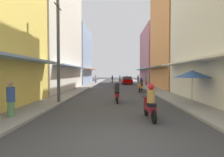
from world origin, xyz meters
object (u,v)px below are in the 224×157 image
at_px(motorbike_blue, 120,79).
at_px(parked_car, 126,80).
at_px(motorbike_maroon, 150,104).
at_px(pedestrian_midway, 138,78).
at_px(motorbike_white, 112,79).
at_px(motorbike_orange, 141,85).
at_px(motorbike_red, 117,92).
at_px(pedestrian_far, 96,78).
at_px(motorbike_black, 127,79).
at_px(utility_pole, 58,50).
at_px(pedestrian_crossing, 11,100).
at_px(pedestrian_foreground, 146,81).
at_px(vendor_umbrella, 192,74).

relative_size(motorbike_blue, parked_car, 0.43).
xyz_separation_m(motorbike_maroon, pedestrian_midway, (2.82, 26.10, 0.28)).
height_order(motorbike_white, motorbike_orange, same).
bearing_deg(motorbike_blue, motorbike_red, -91.66).
height_order(motorbike_blue, pedestrian_far, pedestrian_far).
bearing_deg(motorbike_blue, parked_car, -82.47).
height_order(motorbike_maroon, motorbike_red, same).
bearing_deg(motorbike_red, motorbike_black, 84.99).
bearing_deg(parked_car, motorbike_white, 118.76).
bearing_deg(utility_pole, motorbike_blue, 80.54).
height_order(motorbike_white, pedestrian_crossing, pedestrian_crossing).
relative_size(motorbike_black, motorbike_orange, 1.03).
bearing_deg(pedestrian_foreground, pedestrian_crossing, -115.24).
bearing_deg(pedestrian_foreground, motorbike_maroon, -99.37).
bearing_deg(motorbike_red, vendor_umbrella, -15.96).
xyz_separation_m(motorbike_blue, pedestrian_crossing, (-5.45, -31.90, 0.13)).
height_order(pedestrian_far, utility_pole, utility_pole).
bearing_deg(utility_pole, pedestrian_foreground, 61.81).
xyz_separation_m(motorbike_maroon, pedestrian_far, (-5.73, 26.84, 0.29)).
xyz_separation_m(motorbike_blue, motorbike_red, (-0.80, -27.42, 0.00)).
distance_m(motorbike_orange, pedestrian_far, 17.41).
bearing_deg(motorbike_black, motorbike_red, -95.01).
distance_m(motorbike_red, utility_pole, 4.87).
relative_size(motorbike_maroon, utility_pole, 0.26).
bearing_deg(motorbike_maroon, pedestrian_far, 102.05).
xyz_separation_m(pedestrian_far, pedestrian_crossing, (-0.36, -26.93, -0.16)).
bearing_deg(motorbike_orange, motorbike_maroon, -96.20).
bearing_deg(parked_car, pedestrian_far, 154.90).
height_order(motorbike_maroon, pedestrian_far, pedestrian_far).
distance_m(pedestrian_midway, vendor_umbrella, 23.05).
distance_m(motorbike_orange, parked_car, 13.13).
bearing_deg(motorbike_maroon, motorbike_orange, 83.80).
bearing_deg(utility_pole, parked_car, 74.23).
distance_m(motorbike_red, pedestrian_far, 22.86).
height_order(motorbike_blue, pedestrian_midway, pedestrian_midway).
height_order(motorbike_white, motorbike_red, same).
height_order(pedestrian_crossing, vendor_umbrella, vendor_umbrella).
bearing_deg(pedestrian_crossing, motorbike_blue, 80.30).
relative_size(pedestrian_far, utility_pole, 0.25).
distance_m(motorbike_white, motorbike_orange, 18.57).
xyz_separation_m(motorbike_red, pedestrian_crossing, (-4.66, -4.47, 0.13)).
relative_size(motorbike_maroon, motorbike_orange, 1.04).
bearing_deg(motorbike_maroon, pedestrian_crossing, -179.21).
xyz_separation_m(motorbike_blue, motorbike_orange, (1.82, -20.95, 0.00)).
height_order(motorbike_orange, pedestrian_foreground, pedestrian_foreground).
xyz_separation_m(parked_car, pedestrian_foreground, (2.87, -4.22, 0.08)).
distance_m(motorbike_maroon, pedestrian_midway, 26.26).
distance_m(pedestrian_far, utility_pole, 23.23).
xyz_separation_m(motorbike_white, pedestrian_foreground, (5.67, -9.32, 0.12)).
bearing_deg(pedestrian_midway, motorbike_white, 150.34).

